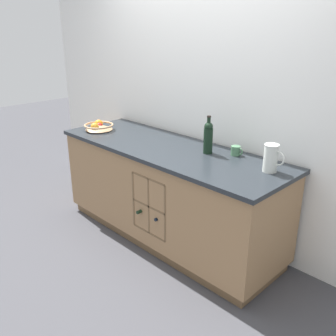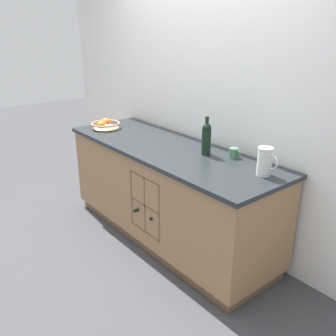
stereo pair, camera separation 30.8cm
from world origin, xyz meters
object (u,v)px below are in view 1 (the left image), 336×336
ceramic_mug (236,151)px  standing_wine_bottle (208,137)px  white_pitcher (271,158)px  fruit_bowl (99,126)px

ceramic_mug → standing_wine_bottle: bearing=-148.5°
ceramic_mug → standing_wine_bottle: size_ratio=0.35×
white_pitcher → ceramic_mug: bearing=162.7°
ceramic_mug → fruit_bowl: bearing=-166.2°
ceramic_mug → standing_wine_bottle: standing_wine_bottle is taller
white_pitcher → standing_wine_bottle: 0.58m
fruit_bowl → standing_wine_bottle: standing_wine_bottle is taller
fruit_bowl → ceramic_mug: (1.41, 0.35, -0.00)m
white_pitcher → standing_wine_bottle: (-0.58, 0.00, 0.03)m
standing_wine_bottle → fruit_bowl: bearing=-169.4°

